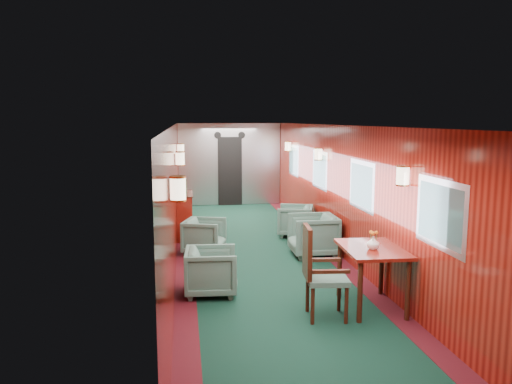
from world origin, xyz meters
TOP-DOWN VIEW (x-y plane):
  - room at (0.00, 0.00)m, footprint 12.00×12.10m
  - bulkhead at (0.00, 5.91)m, footprint 2.98×0.17m
  - windows_right at (1.49, 0.25)m, footprint 0.02×8.60m
  - wall_sconces at (0.00, 0.57)m, footprint 2.97×7.97m
  - dining_table at (1.11, -2.50)m, footprint 0.82×1.13m
  - side_chair at (0.31, -2.73)m, footprint 0.58×0.60m
  - credenza at (-1.34, 1.92)m, footprint 0.33×1.07m
  - flower_vase at (1.09, -2.58)m, footprint 0.20×0.20m
  - armchair_left_near at (-0.97, -1.66)m, footprint 0.78×0.76m
  - armchair_left_far at (-0.98, 0.58)m, footprint 0.90×0.89m
  - armchair_right_near at (1.01, 0.14)m, footprint 0.85×0.83m
  - armchair_right_far at (1.03, 1.73)m, footprint 0.91×0.90m

SIDE VIEW (x-z plane):
  - armchair_left_far at x=-0.98m, z-range 0.00..0.66m
  - armchair_right_far at x=1.03m, z-range 0.00..0.67m
  - armchair_left_near at x=-0.97m, z-range 0.00..0.67m
  - armchair_right_near at x=1.01m, z-range 0.00..0.77m
  - credenza at x=-1.34m, z-range -0.13..1.11m
  - side_chair at x=0.31m, z-range 0.05..1.24m
  - dining_table at x=1.11m, z-range 0.28..1.11m
  - flower_vase at x=1.09m, z-range 0.82..1.00m
  - bulkhead at x=0.00m, z-range -0.01..2.38m
  - windows_right at x=1.49m, z-range 1.05..1.85m
  - room at x=0.00m, z-range 0.43..2.83m
  - wall_sconces at x=0.00m, z-range 1.66..1.91m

